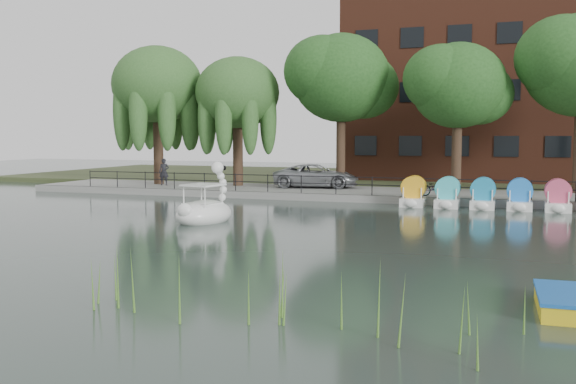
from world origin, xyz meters
The scene contains 17 objects.
ground_plane centered at (0.00, 0.00, 0.00)m, with size 120.00×120.00×0.00m, color #3B4C43.
promenade centered at (0.00, 16.00, 0.20)m, with size 40.00×6.00×0.40m, color gray.
kerb centered at (0.00, 13.05, 0.20)m, with size 40.00×0.25×0.40m, color gray.
land_strip centered at (0.00, 30.00, 0.18)m, with size 60.00×22.00×0.36m, color #47512D.
railing centered at (0.00, 13.25, 1.15)m, with size 32.00×0.05×1.00m.
apartment_building centered at (7.00, 29.97, 9.36)m, with size 20.00×10.07×18.00m.
willow_left centered at (-13.00, 16.50, 6.87)m, with size 5.88×5.88×9.01m.
willow_mid centered at (-7.50, 17.00, 6.25)m, with size 5.32×5.32×8.15m.
broadleaf_center centered at (-1.00, 18.00, 7.06)m, with size 6.00×6.00×9.25m.
broadleaf_right centered at (6.00, 17.50, 6.39)m, with size 5.40×5.40×8.32m.
minivan centered at (-2.30, 17.02, 1.23)m, with size 5.96×2.74×1.66m, color gray.
bicycle centered at (5.29, 13.84, 0.90)m, with size 1.72×0.60×1.00m, color gray.
pedestrian centered at (-12.04, 15.54, 1.39)m, with size 0.71×0.48×1.98m, color black.
swan_boat centered at (-2.96, 3.37, 0.54)m, with size 2.33×3.21×2.49m.
pedal_boat_row centered at (8.60, 12.31, 0.61)m, with size 9.65×1.70×1.40m.
yellow_rowboat centered at (10.26, -6.50, 0.22)m, with size 1.22×2.28×0.41m.
reed_bank centered at (2.00, -9.50, 0.60)m, with size 24.00×2.40×1.20m.
Camera 1 is at (9.18, -20.49, 3.61)m, focal length 40.00 mm.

